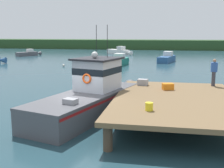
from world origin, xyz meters
TOP-DOWN VIEW (x-y plane):
  - ground_plane at (0.00, 0.00)m, footprint 200.00×200.00m
  - dock at (4.80, 0.00)m, footprint 6.00×9.00m
  - main_fishing_boat at (0.36, 0.66)m, footprint 4.73×9.91m
  - crate_stack_near_edge at (4.42, 2.03)m, footprint 0.69×0.58m
  - crate_single_by_cleat at (2.91, 3.17)m, footprint 0.66×0.53m
  - bait_bucket at (3.63, -2.54)m, footprint 0.32×0.32m
  - deckhand_by_the_boat at (7.10, 3.67)m, footprint 0.36×0.22m
  - moored_boat_off_the_point at (4.54, 29.32)m, footprint 2.75×6.20m
  - moored_boat_outer_mooring at (-21.16, 35.98)m, footprint 3.59×4.64m
  - moored_boat_far_left at (-4.87, 42.88)m, footprint 5.81×4.82m
  - moored_boat_mid_harbor at (-1.89, 23.39)m, footprint 2.48×6.31m
  - mooring_buoy_spare_mooring at (-8.60, 20.65)m, footprint 0.35×0.35m
  - mooring_buoy_inshore at (-5.15, 23.53)m, footprint 0.44×0.44m
  - far_shoreline at (0.00, 62.00)m, footprint 120.00×8.00m

SIDE VIEW (x-z plane):
  - ground_plane at x=0.00m, z-range 0.00..0.00m
  - mooring_buoy_spare_mooring at x=-8.60m, z-range 0.00..0.35m
  - mooring_buoy_inshore at x=-5.15m, z-range 0.00..0.44m
  - moored_boat_outer_mooring at x=-21.16m, z-range -0.20..1.06m
  - moored_boat_off_the_point at x=4.54m, z-range -0.24..1.31m
  - moored_boat_mid_harbor at x=-1.89m, z-range -0.25..1.33m
  - moored_boat_far_left at x=-4.87m, z-range -0.25..1.36m
  - main_fishing_boat at x=0.36m, z-range -1.39..3.41m
  - dock at x=4.80m, z-range 0.47..1.67m
  - far_shoreline at x=0.00m, z-range 0.00..2.40m
  - bait_bucket at x=3.63m, z-range 1.20..1.54m
  - crate_stack_near_edge at x=4.42m, z-range 1.20..1.55m
  - crate_single_by_cleat at x=2.91m, z-range 1.20..1.57m
  - deckhand_by_the_boat at x=7.10m, z-range 1.24..2.87m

